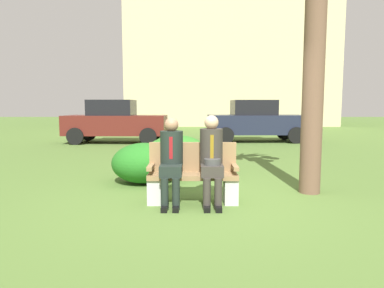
% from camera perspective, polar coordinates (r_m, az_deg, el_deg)
% --- Properties ---
extents(ground_plane, '(80.00, 80.00, 0.00)m').
position_cam_1_polar(ground_plane, '(5.43, 1.55, -9.34)').
color(ground_plane, '#517131').
extents(park_bench, '(1.34, 0.44, 0.90)m').
position_cam_1_polar(park_bench, '(5.33, 0.01, -5.29)').
color(park_bench, '#99754C').
rests_on(park_bench, ground).
extents(seated_man_left, '(0.34, 0.72, 1.29)m').
position_cam_1_polar(seated_man_left, '(5.17, -3.50, -2.01)').
color(seated_man_left, '#1E2823').
rests_on(seated_man_left, ground).
extents(seated_man_right, '(0.34, 0.72, 1.32)m').
position_cam_1_polar(seated_man_right, '(5.16, 3.10, -1.87)').
color(seated_man_right, '#38332D').
rests_on(seated_man_right, ground).
extents(shrub_near_bench, '(1.36, 1.25, 0.85)m').
position_cam_1_polar(shrub_near_bench, '(7.32, -2.57, -1.87)').
color(shrub_near_bench, '#317825').
rests_on(shrub_near_bench, ground).
extents(shrub_mid_lawn, '(1.04, 0.95, 0.65)m').
position_cam_1_polar(shrub_mid_lawn, '(8.07, 0.55, -1.83)').
color(shrub_mid_lawn, '#265423').
rests_on(shrub_mid_lawn, ground).
extents(shrub_far_lawn, '(1.22, 1.12, 0.76)m').
position_cam_1_polar(shrub_far_lawn, '(6.70, -7.92, -3.08)').
color(shrub_far_lawn, '#236B1E').
rests_on(shrub_far_lawn, ground).
extents(parked_car_near, '(3.93, 1.77, 1.68)m').
position_cam_1_polar(parked_car_near, '(14.10, -12.49, 3.59)').
color(parked_car_near, '#591E19').
rests_on(parked_car_near, ground).
extents(parked_car_far, '(3.95, 1.81, 1.68)m').
position_cam_1_polar(parked_car_far, '(14.43, 10.26, 3.70)').
color(parked_car_far, '#1E2338').
rests_on(parked_car_far, ground).
extents(building_backdrop, '(15.68, 8.21, 12.30)m').
position_cam_1_polar(building_backdrop, '(28.55, 5.71, 15.76)').
color(building_backdrop, '#CABC8F').
rests_on(building_backdrop, ground).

